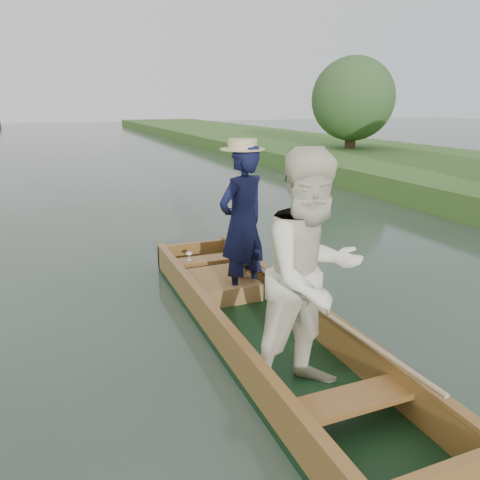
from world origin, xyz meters
name	(u,v)px	position (x,y,z in m)	size (l,w,h in m)	color
ground	(261,340)	(0.00, 0.00, 0.00)	(120.00, 120.00, 0.00)	#283D30
trees_far	(114,99)	(-0.22, 8.40, 2.52)	(22.80, 17.99, 4.57)	#47331E
punt	(274,277)	(0.01, -0.26, 0.81)	(1.20, 5.00, 2.13)	black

